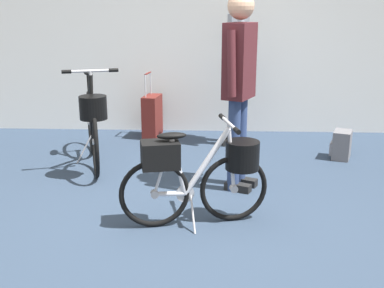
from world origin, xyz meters
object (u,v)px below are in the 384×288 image
Objects in this scene: display_bike_left at (92,123)px; backpack_on_floor at (341,145)px; visitor_browsing at (237,58)px; folding_bike_foreground at (201,171)px; visitor_near_wall at (239,79)px; rolling_suitcase at (152,116)px.

backpack_on_floor is (2.66, 0.40, -0.32)m from display_bike_left.
backpack_on_floor is (1.15, -0.54, -0.89)m from visitor_browsing.
folding_bike_foreground is 0.65× the size of visitor_near_wall.
folding_bike_foreground is at bearing -131.61° from backpack_on_floor.
rolling_suitcase is at bearing 160.17° from backpack_on_floor.
visitor_near_wall is (0.31, 0.78, 0.58)m from folding_bike_foreground.
display_bike_left is 1.64m from visitor_near_wall.
visitor_near_wall is (1.46, -0.52, 0.54)m from display_bike_left.
display_bike_left is 1.78× the size of rolling_suitcase.
rolling_suitcase is (-1.05, 0.25, -0.76)m from visitor_browsing.
display_bike_left is at bearing -171.47° from backpack_on_floor.
visitor_browsing is at bearing 31.79° from display_bike_left.
folding_bike_foreground is 2.29m from backpack_on_floor.
display_bike_left reaches higher than folding_bike_foreground.
folding_bike_foreground is at bearing -74.54° from rolling_suitcase.
display_bike_left is (-1.15, 1.30, 0.04)m from folding_bike_foreground.
visitor_browsing is 1.55m from backpack_on_floor.
display_bike_left is at bearing 160.45° from visitor_near_wall.
rolling_suitcase is (-0.69, 2.49, -0.15)m from folding_bike_foreground.
folding_bike_foreground is 1.02m from visitor_near_wall.
backpack_on_floor is at bearing 48.39° from folding_bike_foreground.
visitor_near_wall is at bearing -59.65° from rolling_suitcase.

